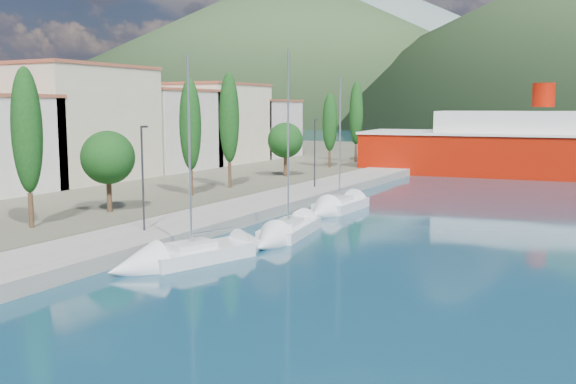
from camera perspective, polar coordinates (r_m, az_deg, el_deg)
The scene contains 9 objects.
ground at distance 136.58m, azimuth 21.22°, elevation 3.72°, with size 1400.00×1400.00×0.00m, color #123B51.
quay at distance 48.74m, azimuth -2.80°, elevation -1.33°, with size 5.00×88.00×0.80m, color gray.
land_strip at distance 81.31m, azimuth -22.70°, elevation 1.63°, with size 70.00×148.00×0.70m, color #565644.
town_buildings at distance 70.74m, azimuth -14.53°, elevation 5.41°, with size 9.20×69.20×11.30m.
tree_row at distance 56.72m, azimuth -5.95°, elevation 5.32°, with size 3.69×62.87×10.58m.
lamp_posts at distance 38.54m, azimuth -11.91°, elevation 1.68°, with size 0.15×44.09×6.06m.
sailboat_near at distance 32.63m, azimuth -10.84°, elevation -6.06°, with size 4.90×8.33×11.48m.
sailboat_mid at distance 38.25m, azimuth -0.80°, elevation -3.93°, with size 3.48×8.71×12.20m.
sailboat_far at distance 48.22m, azimuth 3.83°, elevation -1.53°, with size 2.64×7.66×11.17m.
Camera 1 is at (15.49, -15.46, 7.91)m, focal length 40.00 mm.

